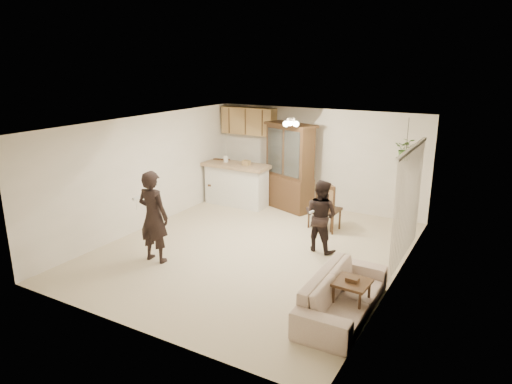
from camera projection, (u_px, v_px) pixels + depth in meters
The scene contains 23 objects.
floor at pixel (253, 249), 9.08m from camera, with size 6.50×6.50×0.00m, color beige.
ceiling at pixel (253, 124), 8.38m from camera, with size 5.50×6.50×0.02m, color silver.
wall_back at pixel (318, 159), 11.45m from camera, with size 5.50×0.02×2.50m, color silver.
wall_front at pixel (130, 247), 6.01m from camera, with size 5.50×0.02×2.50m, color silver.
wall_left at pixel (145, 172), 10.04m from camera, with size 0.02×6.50×2.50m, color silver.
wall_right at pixel (399, 212), 7.42m from camera, with size 0.02×6.50×2.50m, color silver.
breakfast_bar at pixel (237, 186), 11.78m from camera, with size 1.60×0.55×1.00m, color silver.
bar_top at pixel (236, 165), 11.63m from camera, with size 1.75×0.70×0.08m, color tan.
upper_cabinets at pixel (249, 121), 11.96m from camera, with size 1.50×0.34×0.70m, color olive.
vertical_blinds at pixel (408, 205), 8.24m from camera, with size 0.06×2.30×2.10m, color silver, non-canonical shape.
ceiling_fixture at pixel (291, 123), 9.32m from camera, with size 0.36×0.36×0.20m, color #FBE2BC, non-canonical shape.
hanging_plant at pixel (406, 149), 9.48m from camera, with size 0.43×0.37×0.48m, color #385F26.
plant_cord at pixel (408, 134), 9.39m from camera, with size 0.01×0.01×0.65m, color black.
sofa at pixel (343, 291), 6.70m from camera, with size 1.87×0.73×0.73m, color beige.
adult at pixel (153, 215), 8.34m from camera, with size 0.66×0.43×1.80m, color black.
child at pixel (321, 218), 8.87m from camera, with size 0.66×0.51×1.35m, color black.
china_hutch at pixel (290, 168), 11.31m from camera, with size 1.47×0.97×2.16m.
side_table at pixel (351, 298), 6.67m from camera, with size 0.52×0.52×0.60m.
chair_bar at pixel (220, 190), 12.09m from camera, with size 0.62×0.62×1.12m.
chair_hutch_left at pixel (320, 217), 10.05m from camera, with size 0.65×0.65×1.05m.
chair_hutch_right at pixel (328, 217), 10.04m from camera, with size 0.50×0.50×1.08m.
controller_adult at pixel (136, 198), 7.88m from camera, with size 0.05×0.15×0.05m, color white.
controller_child at pixel (312, 212), 8.57m from camera, with size 0.04×0.12×0.04m, color white.
Camera 1 is at (4.20, -7.28, 3.61)m, focal length 32.00 mm.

